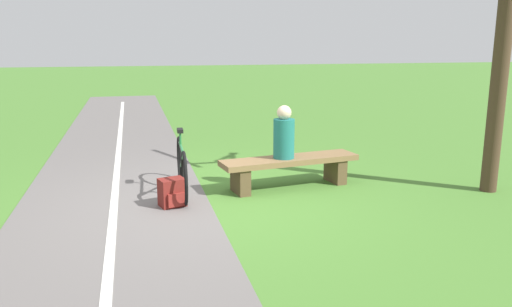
# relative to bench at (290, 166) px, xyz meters

# --- Properties ---
(ground_plane) EXTENTS (80.00, 80.00, 0.00)m
(ground_plane) POSITION_rel_bench_xyz_m (1.23, 0.45, -0.32)
(ground_plane) COLOR #477A2D
(bench) EXTENTS (2.09, 0.76, 0.45)m
(bench) POSITION_rel_bench_xyz_m (0.00, 0.00, 0.00)
(bench) COLOR brown
(bench) RESTS_ON ground_plane
(person_seated) EXTENTS (0.34, 0.34, 0.76)m
(person_seated) POSITION_rel_bench_xyz_m (0.10, 0.01, 0.47)
(person_seated) COLOR #1E6B66
(person_seated) RESTS_ON bench
(bicycle) EXTENTS (0.11, 1.75, 0.89)m
(bicycle) POSITION_rel_bench_xyz_m (1.55, -0.07, 0.06)
(bicycle) COLOR black
(bicycle) RESTS_ON ground_plane
(backpack) EXTENTS (0.37, 0.34, 0.38)m
(backpack) POSITION_rel_bench_xyz_m (1.74, 0.51, -0.13)
(backpack) COLOR maroon
(backpack) RESTS_ON ground_plane
(tree_mid_field) EXTENTS (1.25, 1.36, 4.96)m
(tree_mid_field) POSITION_rel_bench_xyz_m (-2.73, 0.85, 1.97)
(tree_mid_field) COLOR #473323
(tree_mid_field) RESTS_ON ground_plane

